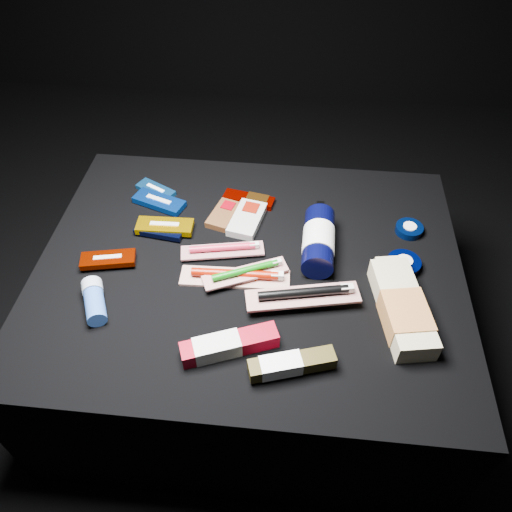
# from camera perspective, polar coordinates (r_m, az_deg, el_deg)

# --- Properties ---
(ground) EXTENTS (3.00, 3.00, 0.00)m
(ground) POSITION_cam_1_polar(r_m,az_deg,el_deg) (1.47, -0.63, -11.55)
(ground) COLOR black
(ground) RESTS_ON ground
(cloth_table) EXTENTS (0.98, 0.78, 0.40)m
(cloth_table) POSITION_cam_1_polar(r_m,az_deg,el_deg) (1.31, -0.70, -6.91)
(cloth_table) COLOR black
(cloth_table) RESTS_ON ground
(luna_bar_0) EXTENTS (0.11, 0.09, 0.01)m
(luna_bar_0) POSITION_cam_1_polar(r_m,az_deg,el_deg) (1.37, -11.38, 7.42)
(luna_bar_0) COLOR #15569C
(luna_bar_0) RESTS_ON cloth_table
(luna_bar_1) EXTENTS (0.14, 0.09, 0.02)m
(luna_bar_1) POSITION_cam_1_polar(r_m,az_deg,el_deg) (1.32, -11.00, 6.11)
(luna_bar_1) COLOR #09399D
(luna_bar_1) RESTS_ON cloth_table
(luna_bar_2) EXTENTS (0.12, 0.06, 0.02)m
(luna_bar_2) POSITION_cam_1_polar(r_m,az_deg,el_deg) (1.24, -10.96, 2.91)
(luna_bar_2) COLOR black
(luna_bar_2) RESTS_ON cloth_table
(luna_bar_3) EXTENTS (0.14, 0.06, 0.02)m
(luna_bar_3) POSITION_cam_1_polar(r_m,az_deg,el_deg) (1.24, -10.37, 3.36)
(luna_bar_3) COLOR #BE8C00
(luna_bar_3) RESTS_ON cloth_table
(luna_bar_4) EXTENTS (0.13, 0.07, 0.02)m
(luna_bar_4) POSITION_cam_1_polar(r_m,az_deg,el_deg) (1.19, -16.54, -0.36)
(luna_bar_4) COLOR #731300
(luna_bar_4) RESTS_ON cloth_table
(clif_bar_0) EXTENTS (0.08, 0.12, 0.02)m
(clif_bar_0) POSITION_cam_1_polar(r_m,az_deg,el_deg) (1.27, -3.61, 4.85)
(clif_bar_0) COLOR #502E17
(clif_bar_0) RESTS_ON cloth_table
(clif_bar_1) EXTENTS (0.09, 0.14, 0.02)m
(clif_bar_1) POSITION_cam_1_polar(r_m,az_deg,el_deg) (1.25, -0.96, 4.39)
(clif_bar_1) COLOR #B1B2AA
(clif_bar_1) RESTS_ON cloth_table
(power_bar) EXTENTS (0.14, 0.07, 0.02)m
(power_bar) POSITION_cam_1_polar(r_m,az_deg,el_deg) (1.31, -0.53, 6.43)
(power_bar) COLOR #6B0500
(power_bar) RESTS_ON cloth_table
(lotion_bottle) EXTENTS (0.08, 0.23, 0.07)m
(lotion_bottle) POSITION_cam_1_polar(r_m,az_deg,el_deg) (1.16, 7.18, 1.79)
(lotion_bottle) COLOR black
(lotion_bottle) RESTS_ON cloth_table
(cream_tin_upper) EXTENTS (0.07, 0.07, 0.02)m
(cream_tin_upper) POSITION_cam_1_polar(r_m,az_deg,el_deg) (1.28, 17.10, 2.96)
(cream_tin_upper) COLOR black
(cream_tin_upper) RESTS_ON cloth_table
(cream_tin_lower) EXTENTS (0.08, 0.08, 0.02)m
(cream_tin_lower) POSITION_cam_1_polar(r_m,az_deg,el_deg) (1.19, 16.50, -0.87)
(cream_tin_lower) COLOR black
(cream_tin_lower) RESTS_ON cloth_table
(bodywash_bottle) EXTENTS (0.12, 0.26, 0.05)m
(bodywash_bottle) POSITION_cam_1_polar(r_m,az_deg,el_deg) (1.08, 16.38, -5.84)
(bodywash_bottle) COLOR beige
(bodywash_bottle) RESTS_ON cloth_table
(deodorant_stick) EXTENTS (0.08, 0.11, 0.04)m
(deodorant_stick) POSITION_cam_1_polar(r_m,az_deg,el_deg) (1.11, -18.00, -4.86)
(deodorant_stick) COLOR #2F58AD
(deodorant_stick) RESTS_ON cloth_table
(toothbrush_pack_0) EXTENTS (0.25, 0.07, 0.03)m
(toothbrush_pack_0) POSITION_cam_1_polar(r_m,az_deg,el_deg) (1.12, -2.25, -2.31)
(toothbrush_pack_0) COLOR silver
(toothbrush_pack_0) RESTS_ON cloth_table
(toothbrush_pack_1) EXTENTS (0.20, 0.08, 0.02)m
(toothbrush_pack_1) POSITION_cam_1_polar(r_m,az_deg,el_deg) (1.17, -3.72, 0.78)
(toothbrush_pack_1) COLOR #AAA39E
(toothbrush_pack_1) RESTS_ON cloth_table
(toothbrush_pack_2) EXTENTS (0.19, 0.12, 0.02)m
(toothbrush_pack_2) POSITION_cam_1_polar(r_m,az_deg,el_deg) (1.11, -1.10, -1.82)
(toothbrush_pack_2) COLOR beige
(toothbrush_pack_2) RESTS_ON cloth_table
(toothbrush_pack_3) EXTENTS (0.25, 0.11, 0.03)m
(toothbrush_pack_3) POSITION_cam_1_polar(r_m,az_deg,el_deg) (1.06, 5.58, -4.40)
(toothbrush_pack_3) COLOR beige
(toothbrush_pack_3) RESTS_ON cloth_table
(toothpaste_carton_red) EXTENTS (0.20, 0.11, 0.04)m
(toothpaste_carton_red) POSITION_cam_1_polar(r_m,az_deg,el_deg) (1.00, -3.53, -10.19)
(toothpaste_carton_red) COLOR maroon
(toothpaste_carton_red) RESTS_ON cloth_table
(toothpaste_carton_green) EXTENTS (0.17, 0.09, 0.03)m
(toothpaste_carton_green) POSITION_cam_1_polar(r_m,az_deg,el_deg) (0.97, 3.67, -12.28)
(toothpaste_carton_green) COLOR #342C0C
(toothpaste_carton_green) RESTS_ON cloth_table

